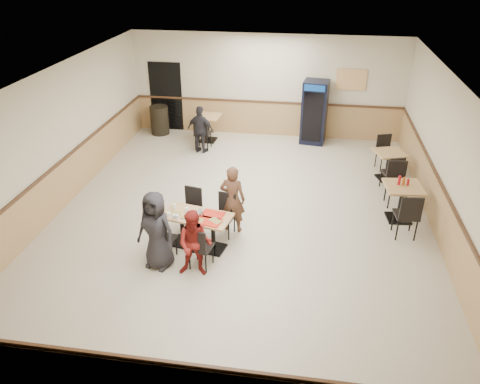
% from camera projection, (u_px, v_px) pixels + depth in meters
% --- Properties ---
extents(ground, '(10.00, 10.00, 0.00)m').
position_uv_depth(ground, '(241.00, 217.00, 10.10)').
color(ground, beige).
rests_on(ground, ground).
extents(room_shell, '(10.00, 10.00, 10.00)m').
position_uv_depth(room_shell, '(326.00, 151.00, 11.81)').
color(room_shell, silver).
rests_on(room_shell, ground).
extents(main_table, '(1.41, 0.90, 0.70)m').
position_uv_depth(main_table, '(197.00, 226.00, 8.91)').
color(main_table, black).
rests_on(main_table, ground).
extents(main_chairs, '(1.43, 1.73, 0.89)m').
position_uv_depth(main_chairs, '(195.00, 226.00, 8.94)').
color(main_chairs, black).
rests_on(main_chairs, ground).
extents(diner_woman_left, '(0.83, 0.65, 1.49)m').
position_uv_depth(diner_woman_left, '(156.00, 230.00, 8.25)').
color(diner_woman_left, '#232127').
rests_on(diner_woman_left, ground).
extents(diner_woman_right, '(0.64, 0.51, 1.27)m').
position_uv_depth(diner_woman_right, '(195.00, 244.00, 8.08)').
color(diner_woman_right, maroon).
rests_on(diner_woman_right, ground).
extents(diner_man_opposite, '(0.55, 0.39, 1.43)m').
position_uv_depth(diner_man_opposite, '(233.00, 199.00, 9.32)').
color(diner_man_opposite, brown).
rests_on(diner_man_opposite, ground).
extents(lone_diner, '(0.83, 0.49, 1.33)m').
position_uv_depth(lone_diner, '(201.00, 130.00, 12.90)').
color(lone_diner, '#232127').
rests_on(lone_diner, ground).
extents(tabletop_clutter, '(1.10, 0.64, 0.12)m').
position_uv_depth(tabletop_clutter, '(197.00, 216.00, 8.72)').
color(tabletop_clutter, red).
rests_on(tabletop_clutter, main_table).
extents(side_table_near, '(0.81, 0.81, 0.80)m').
position_uv_depth(side_table_near, '(402.00, 197.00, 9.77)').
color(side_table_near, black).
rests_on(side_table_near, ground).
extents(side_table_near_chair_south, '(0.51, 0.51, 1.01)m').
position_uv_depth(side_table_near_chair_south, '(406.00, 214.00, 9.22)').
color(side_table_near_chair_south, black).
rests_on(side_table_near_chair_south, ground).
extents(side_table_near_chair_north, '(0.51, 0.51, 1.01)m').
position_uv_depth(side_table_near_chair_north, '(397.00, 185.00, 10.34)').
color(side_table_near_chair_north, black).
rests_on(side_table_near_chair_north, ground).
extents(side_table_far, '(0.85, 0.85, 0.72)m').
position_uv_depth(side_table_far, '(389.00, 161.00, 11.51)').
color(side_table_far, black).
rests_on(side_table_far, ground).
extents(side_table_far_chair_south, '(0.53, 0.53, 0.91)m').
position_uv_depth(side_table_far_chair_south, '(391.00, 172.00, 11.02)').
color(side_table_far_chair_south, black).
rests_on(side_table_far_chair_south, ground).
extents(side_table_far_chair_north, '(0.53, 0.53, 0.91)m').
position_uv_depth(side_table_far_chair_north, '(386.00, 153.00, 12.02)').
color(side_table_far_chair_north, black).
rests_on(side_table_far_chair_north, ground).
extents(condiment_caddy, '(0.23, 0.06, 0.20)m').
position_uv_depth(condiment_caddy, '(403.00, 181.00, 9.65)').
color(condiment_caddy, '#B40C17').
rests_on(condiment_caddy, side_table_near).
extents(back_table, '(0.77, 0.77, 0.77)m').
position_uv_depth(back_table, '(208.00, 124.00, 13.74)').
color(back_table, black).
rests_on(back_table, ground).
extents(back_table_chair_lone, '(0.48, 0.48, 0.98)m').
position_uv_depth(back_table_chair_lone, '(203.00, 132.00, 13.21)').
color(back_table_chair_lone, black).
rests_on(back_table_chair_lone, ground).
extents(pepsi_cooler, '(0.77, 0.78, 1.82)m').
position_uv_depth(pepsi_cooler, '(314.00, 112.00, 13.48)').
color(pepsi_cooler, black).
rests_on(pepsi_cooler, ground).
extents(trash_bin, '(0.55, 0.55, 0.87)m').
position_uv_depth(trash_bin, '(160.00, 120.00, 14.29)').
color(trash_bin, black).
rests_on(trash_bin, ground).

